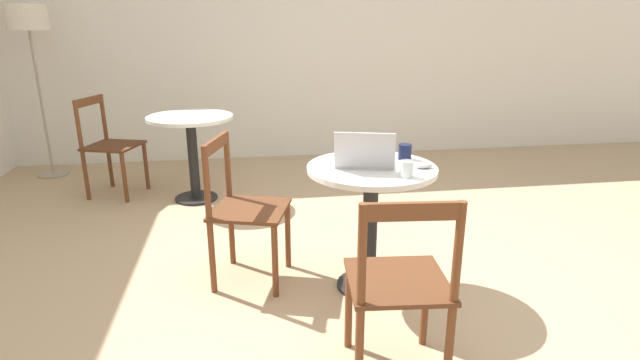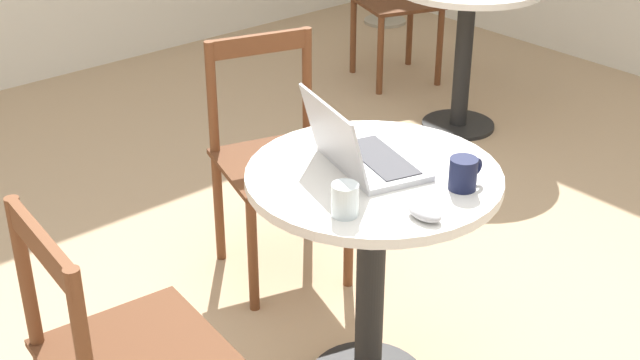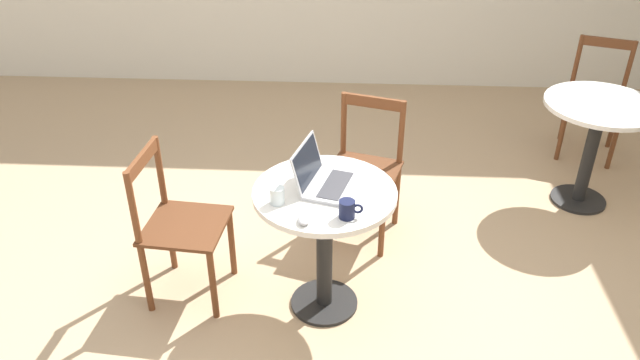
{
  "view_description": "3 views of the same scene",
  "coord_description": "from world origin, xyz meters",
  "px_view_note": "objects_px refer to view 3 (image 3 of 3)",
  "views": [
    {
      "loc": [
        -2.45,
        0.73,
        1.52
      ],
      "look_at": [
        0.18,
        0.32,
        0.66
      ],
      "focal_mm": 28.0,
      "sensor_mm": 36.0,
      "label": 1
    },
    {
      "loc": [
        -1.43,
        -1.53,
        1.87
      ],
      "look_at": [
        0.18,
        0.34,
        0.59
      ],
      "focal_mm": 50.0,
      "sensor_mm": 36.0,
      "label": 2
    },
    {
      "loc": [
        0.24,
        -2.55,
        2.4
      ],
      "look_at": [
        0.09,
        0.26,
        0.68
      ],
      "focal_mm": 35.0,
      "sensor_mm": 36.0,
      "label": 3
    }
  ],
  "objects_px": {
    "chair_near_back": "(364,170)",
    "laptop": "(324,178)",
    "mouse": "(304,219)",
    "drinking_glass": "(277,195)",
    "chair_near_left": "(178,226)",
    "mug": "(348,209)",
    "chair_mid_back": "(595,99)",
    "cafe_table_mid": "(596,128)",
    "cafe_table_near": "(325,220)"
  },
  "relations": [
    {
      "from": "mouse",
      "to": "mug",
      "type": "relative_size",
      "value": 0.88
    },
    {
      "from": "chair_near_left",
      "to": "mouse",
      "type": "relative_size",
      "value": 8.79
    },
    {
      "from": "laptop",
      "to": "drinking_glass",
      "type": "bearing_deg",
      "value": -141.85
    },
    {
      "from": "cafe_table_near",
      "to": "mouse",
      "type": "distance_m",
      "value": 0.34
    },
    {
      "from": "chair_mid_back",
      "to": "mouse",
      "type": "xyz_separation_m",
      "value": [
        -2.06,
        -2.15,
        0.31
      ]
    },
    {
      "from": "chair_near_back",
      "to": "laptop",
      "type": "bearing_deg",
      "value": -108.11
    },
    {
      "from": "mug",
      "to": "chair_near_back",
      "type": "bearing_deg",
      "value": 84.16
    },
    {
      "from": "laptop",
      "to": "mug",
      "type": "xyz_separation_m",
      "value": [
        0.12,
        -0.27,
        -0.0
      ]
    },
    {
      "from": "chair_near_back",
      "to": "drinking_glass",
      "type": "bearing_deg",
      "value": -117.28
    },
    {
      "from": "mouse",
      "to": "drinking_glass",
      "type": "bearing_deg",
      "value": 133.87
    },
    {
      "from": "chair_near_back",
      "to": "laptop",
      "type": "relative_size",
      "value": 2.32
    },
    {
      "from": "drinking_glass",
      "to": "laptop",
      "type": "bearing_deg",
      "value": 38.15
    },
    {
      "from": "laptop",
      "to": "mouse",
      "type": "distance_m",
      "value": 0.32
    },
    {
      "from": "cafe_table_mid",
      "to": "chair_mid_back",
      "type": "height_order",
      "value": "chair_mid_back"
    },
    {
      "from": "chair_near_left",
      "to": "mug",
      "type": "relative_size",
      "value": 7.78
    },
    {
      "from": "chair_near_left",
      "to": "laptop",
      "type": "relative_size",
      "value": 2.32
    },
    {
      "from": "cafe_table_near",
      "to": "chair_mid_back",
      "type": "distance_m",
      "value": 2.73
    },
    {
      "from": "chair_near_left",
      "to": "mug",
      "type": "height_order",
      "value": "chair_near_left"
    },
    {
      "from": "laptop",
      "to": "mug",
      "type": "bearing_deg",
      "value": -65.19
    },
    {
      "from": "cafe_table_mid",
      "to": "laptop",
      "type": "relative_size",
      "value": 1.97
    },
    {
      "from": "mug",
      "to": "drinking_glass",
      "type": "height_order",
      "value": "mug"
    },
    {
      "from": "laptop",
      "to": "mug",
      "type": "height_order",
      "value": "laptop"
    },
    {
      "from": "chair_mid_back",
      "to": "mug",
      "type": "height_order",
      "value": "chair_mid_back"
    },
    {
      "from": "chair_near_left",
      "to": "drinking_glass",
      "type": "bearing_deg",
      "value": -19.17
    },
    {
      "from": "chair_near_left",
      "to": "chair_near_back",
      "type": "distance_m",
      "value": 1.19
    },
    {
      "from": "chair_near_back",
      "to": "drinking_glass",
      "type": "distance_m",
      "value": 1.0
    },
    {
      "from": "chair_mid_back",
      "to": "drinking_glass",
      "type": "xyz_separation_m",
      "value": [
        -2.2,
        -2.01,
        0.34
      ]
    },
    {
      "from": "chair_near_back",
      "to": "mouse",
      "type": "xyz_separation_m",
      "value": [
        -0.29,
        -0.98,
        0.31
      ]
    },
    {
      "from": "mug",
      "to": "cafe_table_mid",
      "type": "bearing_deg",
      "value": 40.3
    },
    {
      "from": "chair_mid_back",
      "to": "mouse",
      "type": "distance_m",
      "value": 2.99
    },
    {
      "from": "chair_near_back",
      "to": "mouse",
      "type": "distance_m",
      "value": 1.07
    },
    {
      "from": "drinking_glass",
      "to": "chair_near_left",
      "type": "bearing_deg",
      "value": 160.83
    },
    {
      "from": "chair_mid_back",
      "to": "mug",
      "type": "distance_m",
      "value": 2.83
    },
    {
      "from": "chair_mid_back",
      "to": "drinking_glass",
      "type": "bearing_deg",
      "value": -137.61
    },
    {
      "from": "chair_near_left",
      "to": "chair_mid_back",
      "type": "bearing_deg",
      "value": 33.19
    },
    {
      "from": "chair_mid_back",
      "to": "laptop",
      "type": "xyz_separation_m",
      "value": [
        -1.98,
        -1.84,
        0.34
      ]
    },
    {
      "from": "mug",
      "to": "laptop",
      "type": "bearing_deg",
      "value": 114.81
    },
    {
      "from": "cafe_table_mid",
      "to": "laptop",
      "type": "distance_m",
      "value": 2.06
    },
    {
      "from": "cafe_table_mid",
      "to": "chair_near_left",
      "type": "xyz_separation_m",
      "value": [
        -2.51,
        -1.06,
        -0.12
      ]
    },
    {
      "from": "laptop",
      "to": "mug",
      "type": "distance_m",
      "value": 0.29
    },
    {
      "from": "chair_near_left",
      "to": "cafe_table_near",
      "type": "bearing_deg",
      "value": -5.34
    },
    {
      "from": "chair_near_left",
      "to": "drinking_glass",
      "type": "relative_size",
      "value": 10.15
    },
    {
      "from": "mug",
      "to": "drinking_glass",
      "type": "distance_m",
      "value": 0.35
    },
    {
      "from": "chair_near_back",
      "to": "laptop",
      "type": "distance_m",
      "value": 0.79
    },
    {
      "from": "mouse",
      "to": "laptop",
      "type": "bearing_deg",
      "value": 76.86
    },
    {
      "from": "mouse",
      "to": "chair_near_left",
      "type": "bearing_deg",
      "value": 154.13
    },
    {
      "from": "cafe_table_near",
      "to": "chair_mid_back",
      "type": "relative_size",
      "value": 0.85
    },
    {
      "from": "mouse",
      "to": "mug",
      "type": "bearing_deg",
      "value": 13.08
    },
    {
      "from": "mouse",
      "to": "drinking_glass",
      "type": "relative_size",
      "value": 1.15
    },
    {
      "from": "chair_near_left",
      "to": "drinking_glass",
      "type": "distance_m",
      "value": 0.69
    }
  ]
}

